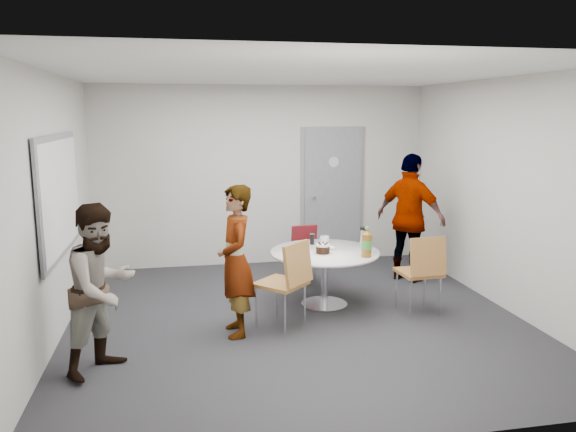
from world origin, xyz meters
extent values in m
plane|color=black|center=(0.00, 0.00, 0.00)|extent=(5.00, 5.00, 0.00)
plane|color=silver|center=(0.00, 0.00, 2.70)|extent=(5.00, 5.00, 0.00)
plane|color=#B6B3AC|center=(0.00, 2.50, 1.35)|extent=(5.00, 0.00, 5.00)
plane|color=#B6B3AC|center=(-2.50, 0.00, 1.35)|extent=(0.00, 5.00, 5.00)
plane|color=#B6B3AC|center=(2.50, 0.00, 1.35)|extent=(0.00, 5.00, 5.00)
plane|color=#B6B3AC|center=(0.00, -2.50, 1.35)|extent=(5.00, 0.00, 5.00)
cube|color=slate|center=(1.10, 2.47, 1.02)|extent=(0.90, 0.05, 2.05)
cube|color=slate|center=(1.10, 2.50, 1.02)|extent=(1.02, 0.04, 2.12)
cylinder|color=#B2BFC6|center=(1.10, 2.44, 1.55)|extent=(0.16, 0.01, 0.16)
cylinder|color=silver|center=(0.78, 2.41, 1.02)|extent=(0.04, 0.14, 0.04)
cube|color=slate|center=(-2.46, 0.20, 1.45)|extent=(0.03, 1.90, 1.25)
cube|color=white|center=(-2.44, 0.20, 1.45)|extent=(0.01, 1.78, 1.13)
cylinder|color=white|center=(0.43, 0.39, 0.66)|extent=(1.29, 1.29, 0.03)
cylinder|color=silver|center=(0.43, 0.39, 0.33)|extent=(0.09, 0.09, 0.62)
cylinder|color=silver|center=(0.43, 0.39, 0.01)|extent=(0.55, 0.55, 0.02)
cylinder|color=white|center=(0.37, 0.26, 0.68)|extent=(0.21, 0.21, 0.01)
cylinder|color=black|center=(0.37, 0.26, 0.73)|extent=(0.16, 0.16, 0.09)
cylinder|color=white|center=(0.37, 0.26, 0.78)|extent=(0.17, 0.17, 0.02)
cylinder|color=brown|center=(0.82, 0.03, 0.81)|extent=(0.11, 0.11, 0.26)
cylinder|color=#3C9039|center=(0.82, 0.03, 0.82)|extent=(0.12, 0.12, 0.10)
cone|color=brown|center=(0.82, 0.03, 0.97)|extent=(0.11, 0.11, 0.06)
cylinder|color=#51A44A|center=(0.82, 0.03, 1.01)|extent=(0.04, 0.04, 0.03)
imported|color=white|center=(0.52, 0.76, 0.72)|extent=(0.17, 0.17, 0.10)
cylinder|color=black|center=(0.36, 0.76, 0.74)|extent=(0.06, 0.06, 0.13)
cylinder|color=silver|center=(0.94, 0.51, 0.78)|extent=(0.08, 0.08, 0.21)
cylinder|color=black|center=(0.94, 0.51, 0.90)|extent=(0.08, 0.08, 0.03)
cube|color=#E97574|center=(0.20, 0.65, 0.68)|extent=(0.12, 0.09, 0.02)
ellipsoid|color=white|center=(0.50, 0.50, 0.69)|extent=(0.20, 0.20, 0.03)
cube|color=olive|center=(-0.22, -0.21, 0.49)|extent=(0.65, 0.65, 0.04)
cube|color=olive|center=(-0.06, -0.37, 0.75)|extent=(0.38, 0.38, 0.44)
cylinder|color=silver|center=(-0.21, 0.05, 0.25)|extent=(0.02, 0.02, 0.49)
cylinder|color=silver|center=(-0.48, -0.21, 0.25)|extent=(0.02, 0.02, 0.49)
cylinder|color=silver|center=(0.05, -0.22, 0.25)|extent=(0.02, 0.02, 0.49)
cylinder|color=silver|center=(-0.22, -0.48, 0.25)|extent=(0.02, 0.02, 0.49)
cube|color=olive|center=(1.43, -0.05, 0.48)|extent=(0.47, 0.47, 0.04)
cube|color=olive|center=(1.44, -0.26, 0.72)|extent=(0.43, 0.12, 0.43)
cylinder|color=silver|center=(1.60, 0.14, 0.24)|extent=(0.02, 0.02, 0.48)
cylinder|color=silver|center=(1.24, 0.12, 0.24)|extent=(0.02, 0.02, 0.48)
cylinder|color=silver|center=(1.62, -0.22, 0.24)|extent=(0.02, 0.02, 0.48)
cylinder|color=silver|center=(1.26, -0.24, 0.24)|extent=(0.02, 0.02, 0.48)
cube|color=maroon|center=(0.42, 1.26, 0.40)|extent=(0.40, 0.40, 0.03)
cube|color=maroon|center=(0.41, 1.43, 0.61)|extent=(0.36, 0.11, 0.36)
cylinder|color=silver|center=(0.29, 1.09, 0.20)|extent=(0.02, 0.02, 0.40)
cylinder|color=silver|center=(0.59, 1.12, 0.20)|extent=(0.02, 0.02, 0.40)
cylinder|color=silver|center=(0.26, 1.39, 0.20)|extent=(0.02, 0.02, 0.40)
cylinder|color=silver|center=(0.56, 1.42, 0.20)|extent=(0.02, 0.02, 0.40)
imported|color=#A5C6EA|center=(-0.70, -0.29, 0.79)|extent=(0.42, 0.60, 1.58)
imported|color=white|center=(-1.95, -0.91, 0.76)|extent=(0.92, 0.94, 1.53)
imported|color=black|center=(1.84, 1.17, 0.88)|extent=(0.95, 1.09, 1.76)
camera|label=1|loc=(-1.25, -5.88, 2.28)|focal=35.00mm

